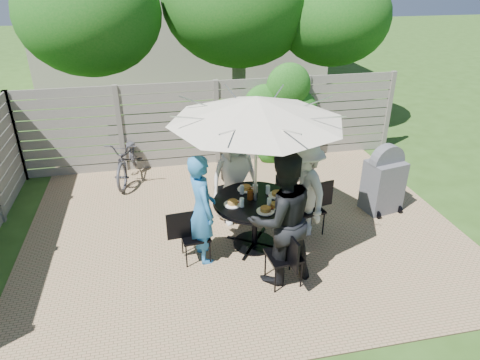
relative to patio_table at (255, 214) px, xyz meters
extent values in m
plane|color=#2A4816|center=(-0.07, 0.23, -0.57)|extent=(60.00, 60.00, 0.00)
cube|color=#937B55|center=(-0.07, 0.73, -0.56)|extent=(7.00, 6.00, 0.02)
cube|color=gray|center=(-0.07, 3.23, 0.36)|extent=(8.00, 0.10, 1.85)
ellipsoid|color=#195012|center=(1.33, 3.08, 0.33)|extent=(1.20, 0.70, 1.80)
cube|color=gray|center=(-0.07, 12.23, 1.93)|extent=(10.00, 6.00, 5.00)
ellipsoid|color=#135012|center=(-2.57, 5.23, 2.40)|extent=(3.20, 3.20, 2.72)
ellipsoid|color=#135012|center=(0.93, 5.73, 2.61)|extent=(3.80, 3.80, 3.23)
ellipsoid|color=#135012|center=(3.13, 5.03, 2.26)|extent=(2.80, 2.80, 2.38)
cylinder|color=black|center=(0.00, 0.00, 0.23)|extent=(1.45, 1.45, 0.03)
cylinder|color=black|center=(0.00, 0.00, -0.17)|extent=(0.09, 0.09, 0.79)
cylinder|color=black|center=(0.00, 0.00, -0.54)|extent=(0.66, 0.66, 0.04)
cylinder|color=silver|center=(0.00, 0.00, 0.57)|extent=(0.04, 0.04, 2.27)
cone|color=beige|center=(0.00, 0.00, 1.65)|extent=(2.88, 2.88, 0.35)
cube|color=black|center=(-0.18, 0.93, -0.07)|extent=(0.56, 0.56, 0.04)
cube|color=black|center=(-0.22, 1.17, 0.19)|extent=(0.12, 0.48, 0.49)
imported|color=silver|center=(-0.16, 0.82, 0.26)|extent=(0.89, 0.66, 1.64)
cube|color=black|center=(-0.93, -0.18, -0.15)|extent=(0.44, 0.44, 0.03)
cube|color=black|center=(-1.13, -0.20, 0.06)|extent=(0.40, 0.06, 0.41)
imported|color=#286EAE|center=(-0.82, -0.16, 0.27)|extent=(0.51, 0.68, 1.68)
cube|color=black|center=(0.18, -0.93, -0.12)|extent=(0.48, 0.48, 0.03)
cube|color=black|center=(0.20, -1.15, 0.11)|extent=(0.07, 0.43, 0.44)
imported|color=black|center=(0.16, -0.82, 0.39)|extent=(1.04, 0.88, 1.90)
cube|color=black|center=(0.93, 0.18, -0.13)|extent=(0.49, 0.49, 0.03)
cube|color=black|center=(1.14, 0.22, 0.10)|extent=(0.42, 0.10, 0.43)
imported|color=#B7B7B2|center=(0.82, 0.16, 0.25)|extent=(0.79, 1.14, 1.62)
cylinder|color=white|center=(-0.07, 0.35, 0.25)|extent=(0.26, 0.26, 0.01)
cylinder|color=olive|center=(-0.07, 0.35, 0.28)|extent=(0.15, 0.15, 0.05)
cylinder|color=white|center=(-0.35, -0.07, 0.25)|extent=(0.26, 0.26, 0.01)
cylinder|color=olive|center=(-0.35, -0.07, 0.28)|extent=(0.15, 0.15, 0.05)
cylinder|color=white|center=(0.07, -0.35, 0.25)|extent=(0.26, 0.26, 0.01)
cylinder|color=olive|center=(0.07, -0.35, 0.28)|extent=(0.15, 0.15, 0.05)
cylinder|color=white|center=(0.35, 0.07, 0.25)|extent=(0.26, 0.26, 0.01)
cylinder|color=olive|center=(0.35, 0.07, 0.28)|extent=(0.15, 0.15, 0.05)
cylinder|color=white|center=(0.23, -0.26, 0.25)|extent=(0.24, 0.24, 0.01)
cylinder|color=olive|center=(0.23, -0.26, 0.28)|extent=(0.14, 0.14, 0.05)
cylinder|color=silver|center=(-0.15, 0.24, 0.32)|extent=(0.07, 0.07, 0.14)
cylinder|color=silver|center=(-0.24, -0.15, 0.32)|extent=(0.07, 0.07, 0.14)
cylinder|color=silver|center=(0.15, -0.24, 0.32)|extent=(0.07, 0.07, 0.14)
cylinder|color=silver|center=(0.24, 0.15, 0.32)|extent=(0.07, 0.07, 0.14)
cylinder|color=#59280C|center=(-0.07, 0.04, 0.33)|extent=(0.09, 0.09, 0.16)
cylinder|color=#C6B293|center=(0.06, 0.23, 0.31)|extent=(0.08, 0.08, 0.12)
imported|color=#333338|center=(-1.94, 2.83, -0.11)|extent=(0.96, 1.84, 0.92)
cube|color=#535358|center=(2.45, 0.60, -0.10)|extent=(0.69, 0.58, 0.94)
cylinder|color=#535358|center=(2.45, 0.60, 0.38)|extent=(0.65, 0.31, 0.62)
camera|label=1|loc=(-1.35, -5.39, 3.37)|focal=32.00mm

